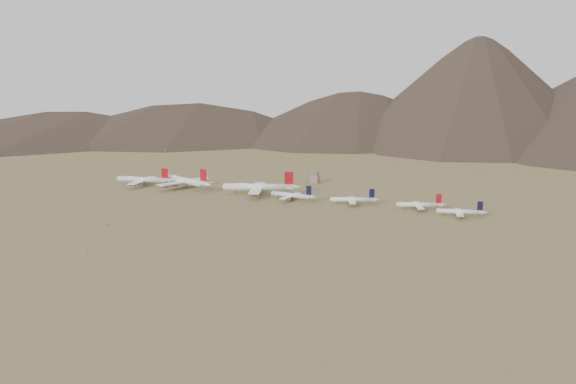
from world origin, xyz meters
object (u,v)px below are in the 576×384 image
at_px(widebody_west, 143,180).
at_px(widebody_centre, 185,181).
at_px(narrowbody_a, 293,195).
at_px(widebody_east, 259,187).
at_px(narrowbody_b, 354,200).
at_px(control_tower, 315,178).

xyz_separation_m(widebody_west, widebody_centre, (46.65, 6.13, 1.36)).
bearing_deg(narrowbody_a, widebody_east, 169.50).
relative_size(widebody_centre, narrowbody_b, 1.81).
relative_size(widebody_west, widebody_centre, 0.85).
bearing_deg(widebody_east, narrowbody_b, -22.75).
xyz_separation_m(widebody_west, narrowbody_b, (223.97, 4.39, -1.89)).
bearing_deg(widebody_east, widebody_west, 162.79).
relative_size(widebody_centre, control_tower, 6.19).
bearing_deg(widebody_centre, widebody_east, 18.75).
bearing_deg(control_tower, widebody_east, -107.83).
height_order(widebody_east, narrowbody_b, widebody_east).
distance_m(narrowbody_b, control_tower, 108.39).
xyz_separation_m(widebody_east, narrowbody_b, (94.80, -3.43, -3.06)).
xyz_separation_m(widebody_east, narrowbody_a, (39.30, -10.16, -2.80)).
relative_size(widebody_east, narrowbody_b, 1.74).
bearing_deg(widebody_east, widebody_centre, 160.50).
height_order(widebody_centre, widebody_east, widebody_centre).
distance_m(widebody_centre, widebody_east, 82.54).
xyz_separation_m(widebody_centre, widebody_east, (82.52, 1.69, -0.18)).
distance_m(widebody_centre, control_tower, 135.75).
height_order(widebody_east, control_tower, widebody_east).
height_order(widebody_centre, control_tower, widebody_centre).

